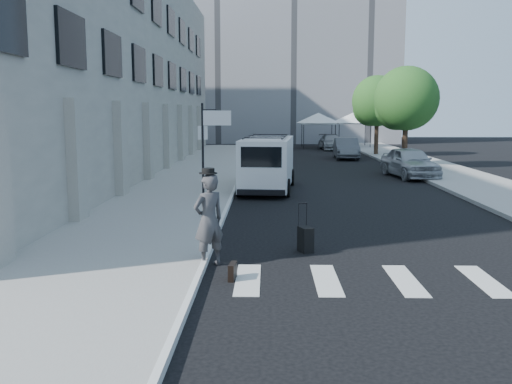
{
  "coord_description": "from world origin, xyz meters",
  "views": [
    {
      "loc": [
        -0.61,
        -14.28,
        3.44
      ],
      "look_at": [
        -0.91,
        0.57,
        1.3
      ],
      "focal_mm": 40.0,
      "sensor_mm": 36.0,
      "label": 1
    }
  ],
  "objects_px": {
    "parked_car_c": "(332,142)",
    "briefcase": "(233,271)",
    "parked_car_b": "(346,148)",
    "cargo_van": "(268,163)",
    "parked_car_a": "(410,162)",
    "suitcase": "(306,239)",
    "businessman": "(209,220)"
  },
  "relations": [
    {
      "from": "parked_car_c",
      "to": "parked_car_b",
      "type": "bearing_deg",
      "value": -93.29
    },
    {
      "from": "suitcase",
      "to": "briefcase",
      "type": "bearing_deg",
      "value": -146.04
    },
    {
      "from": "cargo_van",
      "to": "suitcase",
      "type": "bearing_deg",
      "value": -80.06
    },
    {
      "from": "businessman",
      "to": "briefcase",
      "type": "height_order",
      "value": "businessman"
    },
    {
      "from": "cargo_van",
      "to": "parked_car_b",
      "type": "height_order",
      "value": "cargo_van"
    },
    {
      "from": "parked_car_a",
      "to": "briefcase",
      "type": "bearing_deg",
      "value": -121.88
    },
    {
      "from": "businessman",
      "to": "parked_car_a",
      "type": "bearing_deg",
      "value": -155.53
    },
    {
      "from": "suitcase",
      "to": "parked_car_a",
      "type": "distance_m",
      "value": 16.93
    },
    {
      "from": "parked_car_c",
      "to": "briefcase",
      "type": "bearing_deg",
      "value": -102.51
    },
    {
      "from": "suitcase",
      "to": "cargo_van",
      "type": "distance_m",
      "value": 10.98
    },
    {
      "from": "parked_car_a",
      "to": "parked_car_c",
      "type": "distance_m",
      "value": 20.94
    },
    {
      "from": "businessman",
      "to": "parked_car_c",
      "type": "relative_size",
      "value": 0.45
    },
    {
      "from": "businessman",
      "to": "parked_car_a",
      "type": "xyz_separation_m",
      "value": [
        8.59,
        16.98,
        -0.24
      ]
    },
    {
      "from": "cargo_van",
      "to": "parked_car_a",
      "type": "bearing_deg",
      "value": 38.33
    },
    {
      "from": "suitcase",
      "to": "parked_car_a",
      "type": "bearing_deg",
      "value": 47.01
    },
    {
      "from": "businessman",
      "to": "suitcase",
      "type": "height_order",
      "value": "businessman"
    },
    {
      "from": "briefcase",
      "to": "parked_car_a",
      "type": "distance_m",
      "value": 19.72
    },
    {
      "from": "businessman",
      "to": "parked_car_b",
      "type": "relative_size",
      "value": 0.46
    },
    {
      "from": "businessman",
      "to": "parked_car_a",
      "type": "relative_size",
      "value": 0.45
    },
    {
      "from": "briefcase",
      "to": "cargo_van",
      "type": "bearing_deg",
      "value": 93.27
    },
    {
      "from": "suitcase",
      "to": "cargo_van",
      "type": "xyz_separation_m",
      "value": [
        -0.92,
        10.9,
        0.85
      ]
    },
    {
      "from": "suitcase",
      "to": "parked_car_b",
      "type": "distance_m",
      "value": 27.51
    },
    {
      "from": "businessman",
      "to": "suitcase",
      "type": "xyz_separation_m",
      "value": [
        2.23,
        1.3,
        -0.72
      ]
    },
    {
      "from": "briefcase",
      "to": "parked_car_c",
      "type": "bearing_deg",
      "value": 87.15
    },
    {
      "from": "cargo_van",
      "to": "parked_car_a",
      "type": "xyz_separation_m",
      "value": [
        7.29,
        4.78,
        -0.38
      ]
    },
    {
      "from": "businessman",
      "to": "parked_car_a",
      "type": "distance_m",
      "value": 19.03
    },
    {
      "from": "briefcase",
      "to": "parked_car_a",
      "type": "height_order",
      "value": "parked_car_a"
    },
    {
      "from": "parked_car_b",
      "to": "parked_car_c",
      "type": "bearing_deg",
      "value": 92.64
    },
    {
      "from": "parked_car_b",
      "to": "cargo_van",
      "type": "bearing_deg",
      "value": -106.41
    },
    {
      "from": "cargo_van",
      "to": "parked_car_c",
      "type": "bearing_deg",
      "value": 82.79
    },
    {
      "from": "cargo_van",
      "to": "parked_car_b",
      "type": "xyz_separation_m",
      "value": [
        5.6,
        16.21,
        -0.43
      ]
    },
    {
      "from": "parked_car_a",
      "to": "parked_car_b",
      "type": "distance_m",
      "value": 11.56
    }
  ]
}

